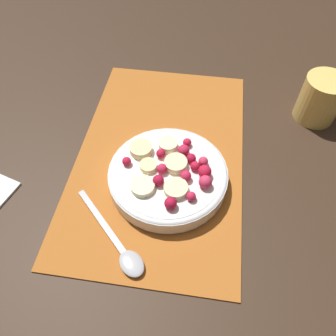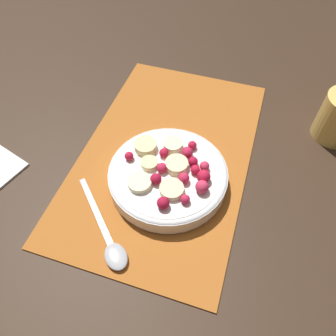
# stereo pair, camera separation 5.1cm
# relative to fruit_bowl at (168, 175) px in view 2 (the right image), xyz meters

# --- Properties ---
(ground_plane) EXTENTS (3.00, 3.00, 0.00)m
(ground_plane) POSITION_rel_fruit_bowl_xyz_m (0.06, 0.02, -0.02)
(ground_plane) COLOR #382619
(placemat) EXTENTS (0.47, 0.29, 0.01)m
(placemat) POSITION_rel_fruit_bowl_xyz_m (0.06, 0.02, -0.02)
(placemat) COLOR #B26023
(placemat) RESTS_ON ground_plane
(fruit_bowl) EXTENTS (0.19, 0.19, 0.05)m
(fruit_bowl) POSITION_rel_fruit_bowl_xyz_m (0.00, 0.00, 0.00)
(fruit_bowl) COLOR white
(fruit_bowl) RESTS_ON placemat
(spoon) EXTENTS (0.13, 0.14, 0.01)m
(spoon) POSITION_rel_fruit_bowl_xyz_m (-0.13, 0.05, -0.02)
(spoon) COLOR #B2B2B7
(spoon) RESTS_ON placemat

